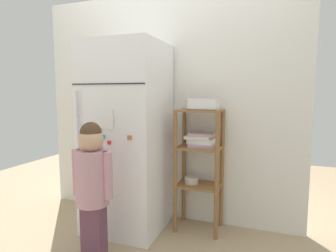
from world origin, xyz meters
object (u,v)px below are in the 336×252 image
at_px(refrigerator, 127,137).
at_px(pantry_shelf_unit, 199,155).
at_px(fruit_bin, 204,105).
at_px(child_standing, 92,177).

xyz_separation_m(refrigerator, pantry_shelf_unit, (0.62, 0.16, -0.15)).
bearing_deg(pantry_shelf_unit, fruit_bin, -19.39).
bearing_deg(child_standing, pantry_shelf_unit, 49.13).
bearing_deg(refrigerator, fruit_bin, 12.92).
height_order(refrigerator, fruit_bin, refrigerator).
height_order(refrigerator, pantry_shelf_unit, refrigerator).
xyz_separation_m(child_standing, pantry_shelf_unit, (0.61, 0.70, 0.06)).
xyz_separation_m(refrigerator, fruit_bin, (0.65, 0.15, 0.29)).
distance_m(refrigerator, pantry_shelf_unit, 0.65).
bearing_deg(fruit_bin, pantry_shelf_unit, 160.61).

